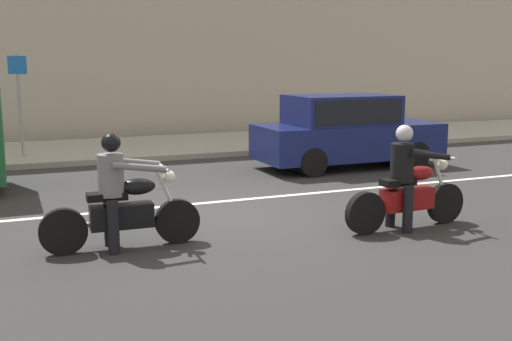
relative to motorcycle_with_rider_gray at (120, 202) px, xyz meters
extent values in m
plane|color=#2B2B2B|center=(2.04, 1.23, -0.64)|extent=(80.00, 80.00, 0.00)
cube|color=#99968E|center=(2.04, 9.23, -0.57)|extent=(40.00, 4.40, 0.14)
cube|color=silver|center=(2.11, 2.13, -0.64)|extent=(18.00, 0.14, 0.01)
cylinder|color=black|center=(0.76, -0.02, -0.34)|extent=(0.62, 0.14, 0.61)
cylinder|color=black|center=(-0.74, 0.02, -0.34)|extent=(0.62, 0.14, 0.61)
cylinder|color=silver|center=(0.64, -0.02, 0.05)|extent=(0.38, 0.07, 0.83)
cube|color=black|center=(0.01, 0.00, -0.20)|extent=(0.83, 0.30, 0.32)
ellipsoid|color=black|center=(0.23, -0.01, 0.19)|extent=(0.49, 0.25, 0.22)
cube|color=black|center=(-0.17, 0.00, 0.09)|extent=(0.53, 0.26, 0.10)
cylinder|color=silver|center=(0.58, -0.02, 0.43)|extent=(0.06, 0.70, 0.04)
sphere|color=silver|center=(0.66, -0.02, 0.29)|extent=(0.17, 0.17, 0.17)
cylinder|color=silver|center=(-0.28, 0.17, -0.32)|extent=(0.70, 0.09, 0.07)
cylinder|color=black|center=(-0.13, -0.20, -0.29)|extent=(0.15, 0.15, 0.71)
cylinder|color=black|center=(-0.12, 0.20, -0.29)|extent=(0.15, 0.15, 0.71)
cylinder|color=slate|center=(-0.11, 0.00, 0.36)|extent=(0.35, 0.35, 0.55)
cylinder|color=slate|center=(0.23, -0.23, 0.48)|extent=(0.71, 0.11, 0.19)
cylinder|color=slate|center=(0.24, 0.21, 0.48)|extent=(0.71, 0.11, 0.19)
sphere|color=tan|center=(-0.09, 0.00, 0.76)|extent=(0.20, 0.20, 0.20)
sphere|color=black|center=(-0.09, 0.00, 0.79)|extent=(0.25, 0.25, 0.25)
cylinder|color=black|center=(4.87, -0.57, -0.33)|extent=(0.63, 0.15, 0.63)
cylinder|color=black|center=(3.38, -0.65, -0.33)|extent=(0.63, 0.15, 0.63)
cylinder|color=silver|center=(4.75, -0.58, 0.05)|extent=(0.38, 0.08, 0.82)
cube|color=maroon|center=(4.13, -0.61, -0.19)|extent=(0.84, 0.32, 0.32)
ellipsoid|color=maroon|center=(4.35, -0.60, 0.18)|extent=(0.49, 0.27, 0.22)
cube|color=black|center=(3.95, -0.62, 0.08)|extent=(0.53, 0.27, 0.10)
cylinder|color=silver|center=(4.69, -0.58, 0.43)|extent=(0.08, 0.70, 0.04)
sphere|color=silver|center=(4.77, -0.58, 0.29)|extent=(0.17, 0.17, 0.17)
cylinder|color=silver|center=(3.82, -0.47, -0.31)|extent=(0.70, 0.11, 0.07)
cylinder|color=black|center=(4.00, -0.82, -0.29)|extent=(0.16, 0.16, 0.71)
cylinder|color=black|center=(3.98, -0.42, -0.29)|extent=(0.16, 0.16, 0.71)
cylinder|color=black|center=(4.01, -0.62, 0.37)|extent=(0.36, 0.36, 0.57)
cylinder|color=black|center=(4.36, -0.82, 0.48)|extent=(0.71, 0.13, 0.20)
cylinder|color=black|center=(4.34, -0.38, 0.48)|extent=(0.71, 0.13, 0.20)
sphere|color=tan|center=(4.03, -0.62, 0.77)|extent=(0.20, 0.20, 0.20)
sphere|color=#B7B7BC|center=(4.03, -0.62, 0.80)|extent=(0.25, 0.25, 0.25)
cube|color=#11194C|center=(6.15, 4.46, 0.00)|extent=(4.40, 1.76, 0.80)
cube|color=#11194C|center=(5.93, 4.46, 0.74)|extent=(2.42, 1.62, 0.68)
cube|color=black|center=(5.93, 4.46, 0.74)|extent=(2.23, 1.65, 0.54)
cylinder|color=black|center=(7.52, 4.46, -0.32)|extent=(0.64, 1.82, 0.64)
cylinder|color=black|center=(4.79, 4.46, -0.32)|extent=(0.64, 1.82, 0.64)
cylinder|color=gray|center=(-1.00, 8.27, 0.76)|extent=(0.08, 0.08, 2.52)
cube|color=#1959B2|center=(-1.00, 8.24, 1.77)|extent=(0.44, 0.03, 0.44)
camera|label=1|loc=(-1.31, -7.90, 1.80)|focal=42.47mm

